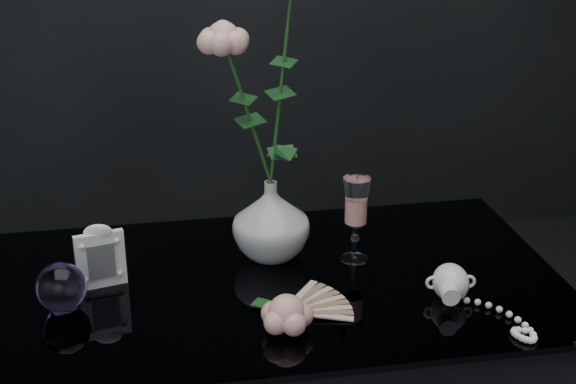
{
  "coord_description": "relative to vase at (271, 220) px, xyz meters",
  "views": [
    {
      "loc": [
        -0.19,
        -1.21,
        1.47
      ],
      "look_at": [
        0.04,
        0.08,
        0.92
      ],
      "focal_mm": 50.0,
      "sensor_mm": 36.0,
      "label": 1
    }
  ],
  "objects": [
    {
      "name": "roses",
      "position": [
        -0.01,
        -0.0,
        0.28
      ],
      "size": [
        0.21,
        0.13,
        0.46
      ],
      "color": "#FFAEA4",
      "rests_on": "vase"
    },
    {
      "name": "pearl_jar",
      "position": [
        0.28,
        -0.21,
        -0.04
      ],
      "size": [
        0.24,
        0.25,
        0.06
      ],
      "primitive_type": null,
      "rotation": [
        0.0,
        0.0,
        -0.13
      ],
      "color": "white",
      "rests_on": "table"
    },
    {
      "name": "paper_fan",
      "position": [
        -0.01,
        -0.22,
        -0.06
      ],
      "size": [
        0.24,
        0.2,
        0.02
      ],
      "primitive_type": null,
      "rotation": [
        0.0,
        0.0,
        0.14
      ],
      "color": "beige",
      "rests_on": "table"
    },
    {
      "name": "vase",
      "position": [
        0.0,
        0.0,
        0.0
      ],
      "size": [
        0.16,
        0.16,
        0.15
      ],
      "primitive_type": "imported",
      "rotation": [
        0.0,
        0.0,
        -0.07
      ],
      "color": "silver",
      "rests_on": "table"
    },
    {
      "name": "picture_frame",
      "position": [
        -0.31,
        -0.06,
        -0.02
      ],
      "size": [
        0.1,
        0.09,
        0.12
      ],
      "primitive_type": null,
      "rotation": [
        0.0,
        0.0,
        0.23
      ],
      "color": "white",
      "rests_on": "table"
    },
    {
      "name": "paperweight",
      "position": [
        -0.38,
        -0.13,
        -0.03
      ],
      "size": [
        0.11,
        0.11,
        0.08
      ],
      "primitive_type": null,
      "rotation": [
        0.0,
        0.0,
        -0.43
      ],
      "color": "#957ECC",
      "rests_on": "table"
    },
    {
      "name": "loose_rose",
      "position": [
        -0.02,
        -0.27,
        -0.04
      ],
      "size": [
        0.14,
        0.19,
        0.06
      ],
      "primitive_type": null,
      "rotation": [
        0.0,
        0.0,
        0.0
      ],
      "color": "#EEA799",
      "rests_on": "table"
    },
    {
      "name": "wine_glass",
      "position": [
        0.15,
        -0.04,
        0.01
      ],
      "size": [
        0.06,
        0.06,
        0.17
      ],
      "primitive_type": null,
      "rotation": [
        0.0,
        0.0,
        0.19
      ],
      "color": "white",
      "rests_on": "table"
    }
  ]
}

